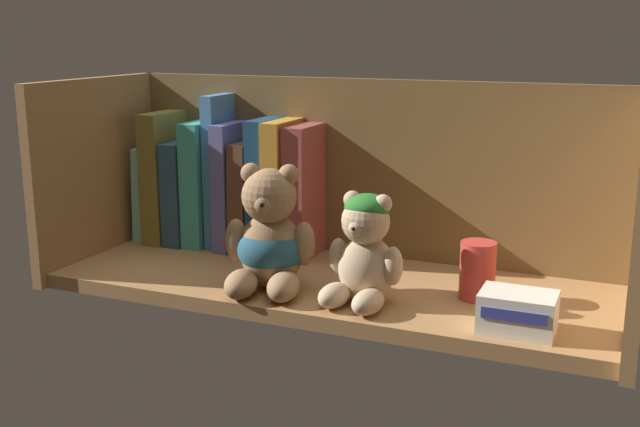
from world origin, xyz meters
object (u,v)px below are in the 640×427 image
object	(u,v)px
book_4	(223,170)
book_6	(253,195)
book_3	(208,182)
book_8	(288,186)
teddy_bear_smaller	(364,252)
pillar_candle	(478,270)
small_product_box	(518,312)
book_9	(308,190)
book_0	(158,191)
book_7	(270,185)
teddy_bear_larger	(270,241)
book_1	(171,175)
book_2	(190,190)
book_5	(237,184)

from	to	relation	value
book_4	book_6	bearing A→B (deg)	0.00
book_3	book_6	world-z (taller)	book_3
book_8	book_6	bearing A→B (deg)	180.00
teddy_bear_smaller	pillar_candle	size ratio (longest dim) A/B	1.88
book_6	small_product_box	world-z (taller)	book_6
book_9	pillar_candle	world-z (taller)	book_9
book_3	book_0	bearing A→B (deg)	180.00
book_7	book_8	distance (cm)	3.12
book_7	teddy_bear_larger	world-z (taller)	book_7
book_1	book_2	size ratio (longest dim) A/B	1.27
book_7	pillar_candle	size ratio (longest dim) A/B	2.75
book_1	book_5	size ratio (longest dim) A/B	1.06
book_9	teddy_bear_smaller	size ratio (longest dim) A/B	1.42
teddy_bear_smaller	book_4	bearing A→B (deg)	150.09
book_2	book_6	distance (cm)	11.44
pillar_candle	small_product_box	distance (cm)	11.45
book_2	teddy_bear_smaller	bearing A→B (deg)	-25.41
book_6	book_9	bearing A→B (deg)	-0.00
book_2	book_3	world-z (taller)	book_3
book_1	teddy_bear_larger	size ratio (longest dim) A/B	1.24
book_4	book_5	bearing A→B (deg)	0.00
book_9	book_7	bearing A→B (deg)	180.00
teddy_bear_larger	book_6	bearing A→B (deg)	124.13
book_1	book_7	distance (cm)	17.96
book_1	pillar_candle	world-z (taller)	book_1
book_2	book_9	world-z (taller)	book_9
book_3	pillar_candle	xyz separation A→B (cm)	(45.44, -10.16, -6.05)
book_2	teddy_bear_smaller	xyz separation A→B (cm)	(36.17, -17.18, -1.51)
book_0	pillar_candle	distance (cm)	56.15
book_7	book_0	bearing A→B (deg)	180.00
book_2	book_4	bearing A→B (deg)	-0.00
book_4	book_8	bearing A→B (deg)	0.00
book_8	teddy_bear_smaller	bearing A→B (deg)	-42.81
book_7	teddy_bear_larger	xyz separation A→B (cm)	(8.45, -16.98, -3.67)
book_0	book_7	bearing A→B (deg)	-0.00
book_5	book_9	distance (cm)	12.26
book_2	book_5	world-z (taller)	book_5
book_4	pillar_candle	world-z (taller)	book_4
book_2	book_9	distance (cm)	21.00
book_3	book_5	bearing A→B (deg)	0.00
book_6	book_3	bearing A→B (deg)	-180.00
book_0	book_9	distance (cm)	27.24
small_product_box	book_1	bearing A→B (deg)	161.73
book_4	book_8	xyz separation A→B (cm)	(11.32, 0.00, -1.66)
book_1	book_9	distance (cm)	24.39
book_2	pillar_candle	world-z (taller)	book_2
book_1	small_product_box	size ratio (longest dim) A/B	2.45
book_6	book_8	distance (cm)	6.44
book_1	book_7	size ratio (longest dim) A/B	1.01
book_6	book_9	size ratio (longest dim) A/B	0.85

